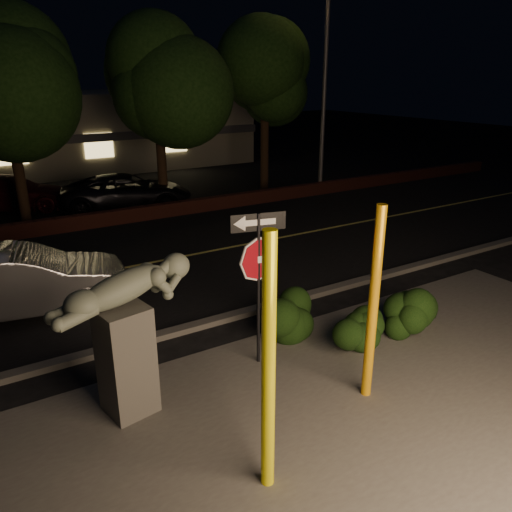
{
  "coord_description": "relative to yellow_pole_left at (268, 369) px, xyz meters",
  "views": [
    {
      "loc": [
        -4.45,
        -5.48,
        4.88
      ],
      "look_at": [
        0.27,
        2.22,
        1.6
      ],
      "focal_mm": 35.0,
      "sensor_mm": 36.0,
      "label": 1
    }
  ],
  "objects": [
    {
      "name": "brick_wall",
      "position": [
        1.73,
        12.61,
        -1.43
      ],
      "size": [
        40.0,
        0.35,
        0.5
      ],
      "primitive_type": "cube",
      "color": "#4B1F18",
      "rests_on": "ground"
    },
    {
      "name": "sculpture",
      "position": [
        -0.97,
        2.35,
        -0.24
      ],
      "size": [
        2.21,
        0.93,
        2.35
      ],
      "rotation": [
        0.0,
        0.0,
        0.18
      ],
      "color": "#4C4944",
      "rests_on": "ground"
    },
    {
      "name": "silver_sedan",
      "position": [
        -1.87,
        6.83,
        -0.96
      ],
      "size": [
        4.61,
        2.29,
        1.45
      ],
      "primitive_type": "imported",
      "rotation": [
        0.0,
        0.0,
        1.39
      ],
      "color": "silver",
      "rests_on": "ground"
    },
    {
      "name": "hedge_far_right",
      "position": [
        4.61,
        1.92,
        -1.19
      ],
      "size": [
        1.61,
        1.24,
        0.99
      ],
      "primitive_type": "ellipsoid",
      "rotation": [
        0.0,
        0.0,
        0.27
      ],
      "color": "black",
      "rests_on": "ground"
    },
    {
      "name": "yellow_pole_left",
      "position": [
        0.0,
        0.0,
        0.0
      ],
      "size": [
        0.17,
        0.17,
        3.37
      ],
      "primitive_type": "cylinder",
      "color": "#FFF210",
      "rests_on": "ground"
    },
    {
      "name": "tree_far_c",
      "position": [
        4.23,
        14.11,
        3.98
      ],
      "size": [
        4.8,
        4.8,
        7.84
      ],
      "color": "black",
      "rests_on": "ground"
    },
    {
      "name": "parked_car_darkred",
      "position": [
        -1.0,
        16.66,
        -1.02
      ],
      "size": [
        4.95,
        3.39,
        1.33
      ],
      "primitive_type": "imported",
      "rotation": [
        0.0,
        0.0,
        1.2
      ],
      "color": "#3F0E15",
      "rests_on": "ground"
    },
    {
      "name": "building",
      "position": [
        1.73,
        26.3,
        0.31
      ],
      "size": [
        22.0,
        10.2,
        4.0
      ],
      "color": "gray",
      "rests_on": "ground"
    },
    {
      "name": "road",
      "position": [
        1.73,
        8.31,
        -1.68
      ],
      "size": [
        80.0,
        8.0,
        0.01
      ],
      "primitive_type": "cube",
      "color": "black",
      "rests_on": "ground"
    },
    {
      "name": "streetlight",
      "position": [
        10.92,
        12.96,
        3.63
      ],
      "size": [
        1.35,
        0.39,
        8.93
      ],
      "rotation": [
        0.0,
        0.0,
        0.07
      ],
      "color": "#4A4A4F",
      "rests_on": "ground"
    },
    {
      "name": "tree_far_d",
      "position": [
        9.23,
        14.61,
        3.73
      ],
      "size": [
        4.4,
        4.4,
        7.42
      ],
      "color": "black",
      "rests_on": "ground"
    },
    {
      "name": "parked_car_dark",
      "position": [
        2.91,
        14.52,
        -1.02
      ],
      "size": [
        5.24,
        3.44,
        1.34
      ],
      "primitive_type": "imported",
      "rotation": [
        0.0,
        0.0,
        1.3
      ],
      "color": "black",
      "rests_on": "ground"
    },
    {
      "name": "lane_marking",
      "position": [
        1.73,
        8.31,
        -1.67
      ],
      "size": [
        80.0,
        0.12,
        0.0
      ],
      "primitive_type": "cube",
      "color": "#D1C253",
      "rests_on": "road"
    },
    {
      "name": "signpost",
      "position": [
        1.4,
        2.48,
        0.29
      ],
      "size": [
        0.92,
        0.25,
        2.78
      ],
      "rotation": [
        0.0,
        0.0,
        -0.25
      ],
      "color": "black",
      "rests_on": "ground"
    },
    {
      "name": "yellow_pole_right",
      "position": [
        2.37,
        0.74,
        -0.1
      ],
      "size": [
        0.16,
        0.16,
        3.17
      ],
      "primitive_type": "cylinder",
      "color": "#EEA410",
      "rests_on": "ground"
    },
    {
      "name": "ground",
      "position": [
        1.73,
        11.31,
        -1.68
      ],
      "size": [
        90.0,
        90.0,
        0.0
      ],
      "primitive_type": "plane",
      "color": "black",
      "rests_on": "ground"
    },
    {
      "name": "curb",
      "position": [
        1.73,
        4.21,
        -1.62
      ],
      "size": [
        80.0,
        0.25,
        0.12
      ],
      "primitive_type": "cube",
      "color": "#4C4944",
      "rests_on": "ground"
    },
    {
      "name": "hedge_center",
      "position": [
        2.43,
        2.95,
        -1.23
      ],
      "size": [
        1.88,
        1.19,
        0.91
      ],
      "primitive_type": "ellipsoid",
      "rotation": [
        0.0,
        0.0,
        0.23
      ],
      "color": "black",
      "rests_on": "ground"
    },
    {
      "name": "hedge_right",
      "position": [
        3.27,
        1.85,
        -1.2
      ],
      "size": [
        1.64,
        1.2,
        0.97
      ],
      "primitive_type": "ellipsoid",
      "rotation": [
        0.0,
        0.0,
        0.3
      ],
      "color": "black",
      "rests_on": "ground"
    },
    {
      "name": "patio",
      "position": [
        1.73,
        0.31,
        -1.67
      ],
      "size": [
        14.0,
        6.0,
        0.02
      ],
      "primitive_type": "cube",
      "color": "#4C4944",
      "rests_on": "ground"
    },
    {
      "name": "parking_lot",
      "position": [
        1.73,
        18.31,
        -1.68
      ],
      "size": [
        40.0,
        12.0,
        0.01
      ],
      "primitive_type": "cube",
      "color": "black",
      "rests_on": "ground"
    }
  ]
}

